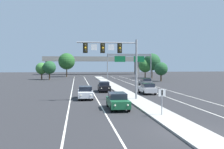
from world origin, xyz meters
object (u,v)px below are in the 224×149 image
Objects in this scene: tree_far_right_c at (145,66)px; tree_far_right_a at (161,69)px; car_oncoming_black at (104,86)px; car_oncoming_green at (118,101)px; car_receding_silver at (147,88)px; car_receding_grey at (145,82)px; tree_far_left_c at (42,68)px; tree_far_left_b at (67,61)px; car_oncoming_white at (85,92)px; tree_far_right_b at (152,62)px; overhead_signal_mast at (116,55)px; tree_far_left_a at (49,67)px; highway_sign_gantry at (129,58)px; median_sign_post at (162,98)px.

tree_far_right_a is at bearing -90.01° from tree_far_right_c.
car_oncoming_green is at bearing -91.34° from car_oncoming_black.
car_receding_grey is at bearing 75.90° from car_receding_silver.
tree_far_left_b is at bearing 66.30° from tree_far_left_c.
tree_far_left_c is (-11.01, 43.00, 2.34)m from car_oncoming_white.
tree_far_right_b is at bearing -22.98° from tree_far_left_b.
tree_far_right_c is at bearing 72.14° from car_oncoming_green.
overhead_signal_mast reaches higher than car_oncoming_black.
overhead_signal_mast reaches higher than tree_far_right_c.
overhead_signal_mast is 51.92m from tree_far_right_b.
overhead_signal_mast is at bearing -114.95° from car_receding_grey.
tree_far_left_c is (-20.28, 38.62, 2.34)m from car_receding_silver.
tree_far_right_a is 15.72m from tree_far_right_b.
tree_far_left_c reaches higher than car_oncoming_green.
tree_far_left_c is at bearing 107.96° from overhead_signal_mast.
car_receding_silver is at bearing -104.10° from car_receding_grey.
tree_far_left_a is 0.89× the size of tree_far_right_c.
tree_far_left_a reaches higher than tree_far_left_c.
tree_far_right_c reaches higher than car_receding_grey.
tree_far_right_b is at bearing 64.07° from car_oncoming_white.
highway_sign_gantry is 9.47m from tree_far_right_b.
car_oncoming_green is at bearing -103.00° from highway_sign_gantry.
median_sign_post is at bearing -82.39° from car_oncoming_black.
car_receding_grey is 0.34× the size of highway_sign_gantry.
car_oncoming_green is at bearing -83.60° from tree_far_left_b.
tree_far_right_a is (14.37, 42.88, 1.61)m from median_sign_post.
tree_far_right_b reaches higher than car_oncoming_black.
tree_far_right_a is at bearing -47.31° from tree_far_left_b.
car_oncoming_green is at bearing -109.94° from tree_far_right_b.
tree_far_right_c is at bearing 66.31° from car_oncoming_white.
tree_far_right_b is (16.59, 58.33, 3.51)m from median_sign_post.
tree_far_left_c is at bearing 104.36° from car_oncoming_white.
highway_sign_gantry is at bearing 85.76° from car_receding_grey.
tree_far_right_b is at bearing 5.72° from tree_far_left_c.
car_receding_grey is at bearing -105.07° from tree_far_right_c.
car_oncoming_green is 42.61m from tree_far_right_a.
car_oncoming_green is 0.91× the size of tree_far_right_a.
highway_sign_gantry is 2.71× the size of tree_far_right_a.
car_oncoming_black is 0.55× the size of tree_far_left_b.
car_receding_silver is at bearing 62.43° from car_oncoming_green.
car_oncoming_white and car_oncoming_black have the same top height.
highway_sign_gantry reaches higher than car_oncoming_black.
tree_far_right_a reaches higher than car_oncoming_white.
tree_far_right_c is 2.52m from tree_far_right_b.
tree_far_left_b is 1.55× the size of tree_far_left_a.
car_oncoming_green is 0.34× the size of highway_sign_gantry.
car_oncoming_green and car_receding_silver have the same top height.
car_oncoming_green is 50.98m from tree_far_left_a.
car_receding_grey is (12.51, 17.28, 0.00)m from car_oncoming_white.
tree_far_right_a is (16.77, 32.88, -2.30)m from overhead_signal_mast.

